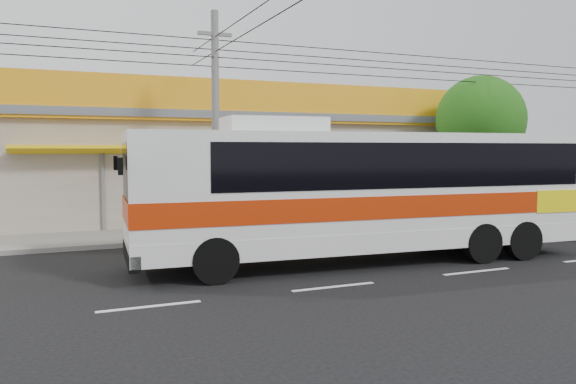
% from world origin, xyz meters
% --- Properties ---
extents(ground, '(120.00, 120.00, 0.00)m').
position_xyz_m(ground, '(0.00, 0.00, 0.00)').
color(ground, black).
rests_on(ground, ground).
extents(sidewalk, '(30.00, 3.20, 0.15)m').
position_xyz_m(sidewalk, '(0.00, 6.00, 0.07)').
color(sidewalk, gray).
rests_on(sidewalk, ground).
extents(lane_markings, '(50.00, 0.12, 0.01)m').
position_xyz_m(lane_markings, '(0.00, -2.50, 0.00)').
color(lane_markings, silver).
rests_on(lane_markings, ground).
extents(storefront_building, '(22.60, 9.20, 5.70)m').
position_xyz_m(storefront_building, '(-0.01, 11.54, 2.30)').
color(storefront_building, gray).
rests_on(storefront_building, ground).
extents(coach_bus, '(12.58, 3.48, 3.83)m').
position_xyz_m(coach_bus, '(2.28, -0.34, 2.05)').
color(coach_bus, silver).
rests_on(coach_bus, ground).
extents(utility_pole, '(34.00, 14.00, 7.50)m').
position_xyz_m(utility_pole, '(-0.67, 4.57, 6.19)').
color(utility_pole, slate).
rests_on(utility_pole, ground).
extents(tree_near, '(3.68, 3.68, 6.10)m').
position_xyz_m(tree_near, '(11.06, 5.23, 4.13)').
color(tree_near, '#362415').
rests_on(tree_near, ground).
extents(tree_far, '(3.34, 3.34, 5.53)m').
position_xyz_m(tree_far, '(12.31, 7.05, 3.74)').
color(tree_far, '#362415').
rests_on(tree_far, ground).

